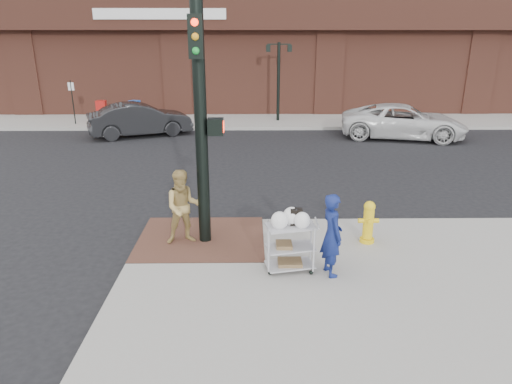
{
  "coord_description": "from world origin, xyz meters",
  "views": [
    {
      "loc": [
        0.51,
        -8.48,
        4.47
      ],
      "look_at": [
        0.63,
        0.88,
        1.25
      ],
      "focal_mm": 32.0,
      "sensor_mm": 36.0,
      "label": 1
    }
  ],
  "objects_px": {
    "woman_blue": "(332,235)",
    "utility_cart": "(290,243)",
    "fire_hydrant": "(368,221)",
    "pedestrian_tan": "(184,207)",
    "lamp_post": "(279,73)",
    "sedan_dark": "(140,120)",
    "traffic_signal_pole": "(202,121)",
    "minivan_white": "(403,121)"
  },
  "relations": [
    {
      "from": "sedan_dark",
      "to": "utility_cart",
      "type": "distance_m",
      "value": 14.56
    },
    {
      "from": "traffic_signal_pole",
      "to": "woman_blue",
      "type": "bearing_deg",
      "value": -31.11
    },
    {
      "from": "sedan_dark",
      "to": "utility_cart",
      "type": "bearing_deg",
      "value": -178.53
    },
    {
      "from": "utility_cart",
      "to": "lamp_post",
      "type": "bearing_deg",
      "value": 87.48
    },
    {
      "from": "sedan_dark",
      "to": "utility_cart",
      "type": "relative_size",
      "value": 3.71
    },
    {
      "from": "woman_blue",
      "to": "minivan_white",
      "type": "height_order",
      "value": "woman_blue"
    },
    {
      "from": "minivan_white",
      "to": "utility_cart",
      "type": "height_order",
      "value": "minivan_white"
    },
    {
      "from": "traffic_signal_pole",
      "to": "minivan_white",
      "type": "distance_m",
      "value": 13.97
    },
    {
      "from": "lamp_post",
      "to": "pedestrian_tan",
      "type": "height_order",
      "value": "lamp_post"
    },
    {
      "from": "pedestrian_tan",
      "to": "minivan_white",
      "type": "height_order",
      "value": "pedestrian_tan"
    },
    {
      "from": "traffic_signal_pole",
      "to": "sedan_dark",
      "type": "distance_m",
      "value": 12.82
    },
    {
      "from": "woman_blue",
      "to": "sedan_dark",
      "type": "relative_size",
      "value": 0.35
    },
    {
      "from": "woman_blue",
      "to": "pedestrian_tan",
      "type": "bearing_deg",
      "value": 50.11
    },
    {
      "from": "utility_cart",
      "to": "fire_hydrant",
      "type": "relative_size",
      "value": 1.32
    },
    {
      "from": "woman_blue",
      "to": "utility_cart",
      "type": "distance_m",
      "value": 0.8
    },
    {
      "from": "pedestrian_tan",
      "to": "minivan_white",
      "type": "bearing_deg",
      "value": 40.81
    },
    {
      "from": "utility_cart",
      "to": "fire_hydrant",
      "type": "xyz_separation_m",
      "value": [
        1.81,
        1.24,
        -0.08
      ]
    },
    {
      "from": "woman_blue",
      "to": "fire_hydrant",
      "type": "bearing_deg",
      "value": -50.92
    },
    {
      "from": "pedestrian_tan",
      "to": "utility_cart",
      "type": "bearing_deg",
      "value": -43.13
    },
    {
      "from": "utility_cart",
      "to": "minivan_white",
      "type": "bearing_deg",
      "value": 63.86
    },
    {
      "from": "woman_blue",
      "to": "fire_hydrant",
      "type": "height_order",
      "value": "woman_blue"
    },
    {
      "from": "pedestrian_tan",
      "to": "fire_hydrant",
      "type": "relative_size",
      "value": 1.73
    },
    {
      "from": "traffic_signal_pole",
      "to": "sedan_dark",
      "type": "xyz_separation_m",
      "value": [
        -4.14,
        11.96,
        -2.06
      ]
    },
    {
      "from": "pedestrian_tan",
      "to": "sedan_dark",
      "type": "height_order",
      "value": "pedestrian_tan"
    },
    {
      "from": "minivan_white",
      "to": "pedestrian_tan",
      "type": "bearing_deg",
      "value": 156.42
    },
    {
      "from": "lamp_post",
      "to": "sedan_dark",
      "type": "relative_size",
      "value": 0.86
    },
    {
      "from": "pedestrian_tan",
      "to": "minivan_white",
      "type": "relative_size",
      "value": 0.3
    },
    {
      "from": "lamp_post",
      "to": "traffic_signal_pole",
      "type": "distance_m",
      "value": 15.43
    },
    {
      "from": "pedestrian_tan",
      "to": "minivan_white",
      "type": "distance_m",
      "value": 14.14
    },
    {
      "from": "traffic_signal_pole",
      "to": "pedestrian_tan",
      "type": "distance_m",
      "value": 1.91
    },
    {
      "from": "minivan_white",
      "to": "utility_cart",
      "type": "bearing_deg",
      "value": 166.8
    },
    {
      "from": "traffic_signal_pole",
      "to": "minivan_white",
      "type": "bearing_deg",
      "value": 54.84
    },
    {
      "from": "sedan_dark",
      "to": "fire_hydrant",
      "type": "xyz_separation_m",
      "value": [
        7.7,
        -12.07,
        -0.13
      ]
    },
    {
      "from": "traffic_signal_pole",
      "to": "minivan_white",
      "type": "height_order",
      "value": "traffic_signal_pole"
    },
    {
      "from": "pedestrian_tan",
      "to": "fire_hydrant",
      "type": "height_order",
      "value": "pedestrian_tan"
    },
    {
      "from": "utility_cart",
      "to": "traffic_signal_pole",
      "type": "bearing_deg",
      "value": 142.13
    },
    {
      "from": "woman_blue",
      "to": "utility_cart",
      "type": "relative_size",
      "value": 1.28
    },
    {
      "from": "traffic_signal_pole",
      "to": "lamp_post",
      "type": "bearing_deg",
      "value": 80.76
    },
    {
      "from": "sedan_dark",
      "to": "minivan_white",
      "type": "xyz_separation_m",
      "value": [
        12.1,
        -0.66,
        -0.0
      ]
    },
    {
      "from": "woman_blue",
      "to": "utility_cart",
      "type": "height_order",
      "value": "woman_blue"
    },
    {
      "from": "pedestrian_tan",
      "to": "sedan_dark",
      "type": "distance_m",
      "value": 12.57
    },
    {
      "from": "woman_blue",
      "to": "fire_hydrant",
      "type": "xyz_separation_m",
      "value": [
        1.05,
        1.39,
        -0.32
      ]
    }
  ]
}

